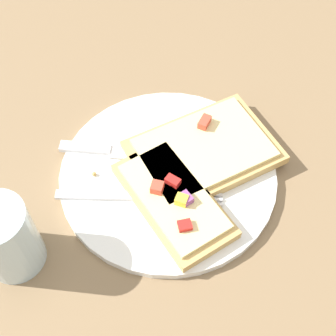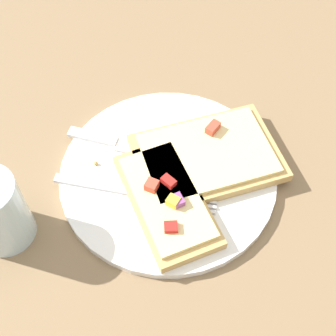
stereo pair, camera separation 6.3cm
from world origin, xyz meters
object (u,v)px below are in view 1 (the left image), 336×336
drinking_glass (6,238)px  knife (115,153)px  fork (149,196)px  pizza_slice_corner (173,199)px  plate (168,175)px  pizza_slice_main (204,151)px

drinking_glass → knife: bearing=71.8°
fork → knife: 0.09m
pizza_slice_corner → drinking_glass: (-0.16, -0.13, 0.03)m
fork → drinking_glass: bearing=-152.6°
plate → knife: bearing=175.6°
knife → fork: bearing=-50.3°
plate → pizza_slice_corner: 0.05m
plate → fork: (-0.01, -0.05, 0.01)m
fork → knife: size_ratio=1.13×
fork → knife: knife is taller
drinking_glass → pizza_slice_corner: bearing=38.7°
pizza_slice_main → pizza_slice_corner: same height
pizza_slice_corner → pizza_slice_main: bearing=-61.5°
knife → drinking_glass: 0.19m
pizza_slice_main → drinking_glass: (-0.18, -0.22, 0.03)m
pizza_slice_main → pizza_slice_corner: bearing=-146.5°
pizza_slice_main → drinking_glass: size_ratio=2.22×
fork → pizza_slice_main: 0.10m
plate → pizza_slice_main: bearing=49.0°
pizza_slice_main → drinking_glass: 0.28m
knife → drinking_glass: bearing=-121.3°
plate → drinking_glass: bearing=-128.8°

